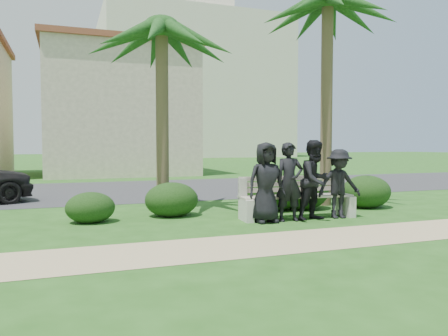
{
  "coord_description": "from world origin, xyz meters",
  "views": [
    {
      "loc": [
        -4.02,
        -8.44,
        1.67
      ],
      "look_at": [
        -0.56,
        1.0,
        1.14
      ],
      "focal_mm": 35.0,
      "sensor_mm": 36.0,
      "label": 1
    }
  ],
  "objects": [
    {
      "name": "ground",
      "position": [
        0.0,
        0.0,
        0.0
      ],
      "size": [
        160.0,
        160.0,
        0.0
      ],
      "primitive_type": "plane",
      "color": "#224F16",
      "rests_on": "ground"
    },
    {
      "name": "footpath",
      "position": [
        0.0,
        -1.8,
        0.0
      ],
      "size": [
        30.0,
        1.6,
        0.01
      ],
      "primitive_type": "cube",
      "color": "tan",
      "rests_on": "ground"
    },
    {
      "name": "asphalt_street",
      "position": [
        0.0,
        8.0,
        0.0
      ],
      "size": [
        160.0,
        8.0,
        0.01
      ],
      "primitive_type": "cube",
      "color": "#2D2D30",
      "rests_on": "ground"
    },
    {
      "name": "stucco_bldg_right",
      "position": [
        -1.0,
        18.0,
        3.66
      ],
      "size": [
        8.4,
        8.4,
        7.3
      ],
      "color": "tan",
      "rests_on": "ground"
    },
    {
      "name": "hotel_tower",
      "position": [
        14.0,
        55.0,
        13.41
      ],
      "size": [
        26.0,
        18.0,
        37.3
      ],
      "color": "beige",
      "rests_on": "ground"
    },
    {
      "name": "park_bench",
      "position": [
        0.97,
        0.32,
        0.42
      ],
      "size": [
        2.7,
        0.81,
        0.93
      ],
      "rotation": [
        0.0,
        0.0,
        -0.08
      ],
      "color": "#A69B8B",
      "rests_on": "ground"
    },
    {
      "name": "man_a",
      "position": [
        0.06,
        0.05,
        0.87
      ],
      "size": [
        0.85,
        0.56,
        1.74
      ],
      "primitive_type": "imported",
      "rotation": [
        0.0,
        0.0,
        0.0
      ],
      "color": "black",
      "rests_on": "ground"
    },
    {
      "name": "man_b",
      "position": [
        0.62,
        0.02,
        0.87
      ],
      "size": [
        0.67,
        0.47,
        1.73
      ],
      "primitive_type": "imported",
      "rotation": [
        0.0,
        0.0,
        -0.1
      ],
      "color": "black",
      "rests_on": "ground"
    },
    {
      "name": "man_c",
      "position": [
        1.23,
        -0.06,
        0.89
      ],
      "size": [
        1.03,
        0.9,
        1.79
      ],
      "primitive_type": "imported",
      "rotation": [
        0.0,
        0.0,
        0.3
      ],
      "color": "black",
      "rests_on": "ground"
    },
    {
      "name": "man_d",
      "position": [
        1.87,
        -0.03,
        0.79
      ],
      "size": [
        1.09,
        0.71,
        1.58
      ],
      "primitive_type": "imported",
      "rotation": [
        0.0,
        0.0,
        -0.12
      ],
      "color": "black",
      "rests_on": "ground"
    },
    {
      "name": "hedge_a",
      "position": [
        -3.51,
        1.35,
        0.34
      ],
      "size": [
        1.05,
        0.87,
        0.68
      ],
      "primitive_type": "ellipsoid",
      "color": "black",
      "rests_on": "ground"
    },
    {
      "name": "hedge_b",
      "position": [
        -1.66,
        1.58,
        0.41
      ],
      "size": [
        1.27,
        1.05,
        0.83
      ],
      "primitive_type": "ellipsoid",
      "color": "black",
      "rests_on": "ground"
    },
    {
      "name": "hedge_d",
      "position": [
        1.05,
        1.66,
        0.52
      ],
      "size": [
        1.61,
        1.33,
        1.05
      ],
      "primitive_type": "ellipsoid",
      "color": "black",
      "rests_on": "ground"
    },
    {
      "name": "hedge_e",
      "position": [
        1.81,
        1.54,
        0.48
      ],
      "size": [
        1.46,
        1.21,
        0.95
      ],
      "primitive_type": "ellipsoid",
      "color": "black",
      "rests_on": "ground"
    },
    {
      "name": "hedge_f",
      "position": [
        3.57,
        1.18,
        0.45
      ],
      "size": [
        1.37,
        1.14,
        0.9
      ],
      "primitive_type": "ellipsoid",
      "color": "black",
      "rests_on": "ground"
    },
    {
      "name": "palm_left",
      "position": [
        -1.66,
        2.54,
        4.58
      ],
      "size": [
        3.0,
        3.0,
        5.55
      ],
      "color": "brown",
      "rests_on": "ground"
    },
    {
      "name": "palm_right",
      "position": [
        2.81,
        1.96,
        5.58
      ],
      "size": [
        3.0,
        3.0,
        6.58
      ],
      "color": "brown",
      "rests_on": "ground"
    }
  ]
}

